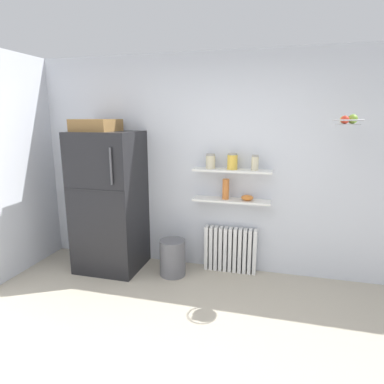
% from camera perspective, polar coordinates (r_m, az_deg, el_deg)
% --- Properties ---
extents(ground_plane, '(7.04, 7.04, 0.00)m').
position_cam_1_polar(ground_plane, '(3.13, -3.15, -23.90)').
color(ground_plane, '#B2A893').
extents(back_wall, '(7.04, 0.10, 2.60)m').
position_cam_1_polar(back_wall, '(4.05, 3.40, 4.72)').
color(back_wall, silver).
rests_on(back_wall, ground_plane).
extents(refrigerator, '(0.76, 0.71, 1.84)m').
position_cam_1_polar(refrigerator, '(4.18, -14.10, -1.23)').
color(refrigerator, black).
rests_on(refrigerator, ground_plane).
extents(radiator, '(0.63, 0.12, 0.56)m').
position_cam_1_polar(radiator, '(4.15, 6.63, -9.81)').
color(radiator, white).
rests_on(radiator, ground_plane).
extents(wall_shelf_lower, '(0.91, 0.22, 0.02)m').
position_cam_1_polar(wall_shelf_lower, '(3.92, 6.80, -1.45)').
color(wall_shelf_lower, white).
extents(wall_shelf_upper, '(0.91, 0.22, 0.02)m').
position_cam_1_polar(wall_shelf_upper, '(3.85, 6.94, 3.72)').
color(wall_shelf_upper, white).
extents(storage_jar_0, '(0.11, 0.11, 0.17)m').
position_cam_1_polar(storage_jar_0, '(3.88, 3.22, 5.31)').
color(storage_jar_0, beige).
rests_on(storage_jar_0, wall_shelf_upper).
extents(storage_jar_1, '(0.12, 0.12, 0.19)m').
position_cam_1_polar(storage_jar_1, '(3.84, 6.98, 5.26)').
color(storage_jar_1, yellow).
rests_on(storage_jar_1, wall_shelf_upper).
extents(storage_jar_2, '(0.08, 0.08, 0.17)m').
position_cam_1_polar(storage_jar_2, '(3.81, 10.81, 4.98)').
color(storage_jar_2, beige).
rests_on(storage_jar_2, wall_shelf_upper).
extents(vase, '(0.08, 0.08, 0.24)m').
position_cam_1_polar(vase, '(3.90, 5.84, 0.51)').
color(vase, '#CC7033').
rests_on(vase, wall_shelf_lower).
extents(shelf_bowl, '(0.14, 0.14, 0.06)m').
position_cam_1_polar(shelf_bowl, '(3.89, 9.50, -0.98)').
color(shelf_bowl, orange).
rests_on(shelf_bowl, wall_shelf_lower).
extents(trash_bin, '(0.31, 0.31, 0.44)m').
position_cam_1_polar(trash_bin, '(4.06, -3.36, -11.22)').
color(trash_bin, slate).
rests_on(trash_bin, ground_plane).
extents(hanging_fruit_basket, '(0.28, 0.28, 0.10)m').
position_cam_1_polar(hanging_fruit_basket, '(3.52, 25.32, 11.09)').
color(hanging_fruit_basket, '#B2B2B7').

